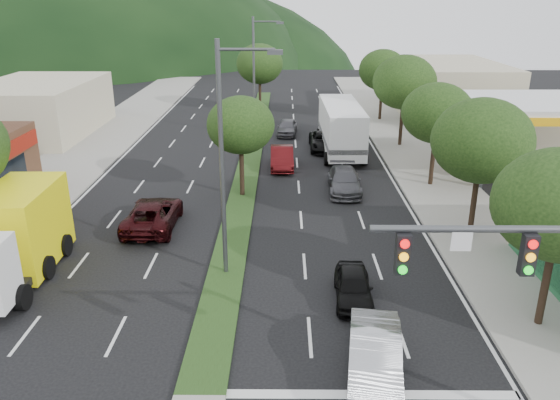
{
  "coord_description": "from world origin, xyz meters",
  "views": [
    {
      "loc": [
        2.56,
        -13.43,
        11.48
      ],
      "look_at": [
        2.37,
        10.77,
        2.44
      ],
      "focal_mm": 35.0,
      "sensor_mm": 36.0,
      "label": 1
    }
  ],
  "objects_px": {
    "tree_med_far": "(260,64)",
    "car_queue_d": "(324,141)",
    "streetlight_near": "(226,151)",
    "tree_r_e": "(383,70)",
    "tree_med_near": "(241,125)",
    "box_truck": "(15,238)",
    "suv_maroon": "(153,214)",
    "car_queue_b": "(344,181)",
    "streetlight_mid": "(256,72)",
    "car_queue_c": "(282,158)",
    "car_queue_a": "(353,286)",
    "traffic_signal": "(545,291)",
    "tree_r_d": "(404,82)",
    "car_queue_e": "(287,127)",
    "motorhome": "(341,127)",
    "tree_r_c": "(437,113)",
    "tree_r_b": "(482,141)",
    "sedan_silver": "(375,356)"
  },
  "relations": [
    {
      "from": "tree_r_e",
      "to": "car_queue_d",
      "type": "distance_m",
      "value": 13.4
    },
    {
      "from": "box_truck",
      "to": "streetlight_mid",
      "type": "bearing_deg",
      "value": -111.84
    },
    {
      "from": "tree_r_c",
      "to": "tree_med_near",
      "type": "bearing_deg",
      "value": -170.54
    },
    {
      "from": "streetlight_near",
      "to": "motorhome",
      "type": "bearing_deg",
      "value": 71.51
    },
    {
      "from": "car_queue_b",
      "to": "car_queue_e",
      "type": "xyz_separation_m",
      "value": [
        -3.51,
        15.0,
        -0.01
      ]
    },
    {
      "from": "tree_r_e",
      "to": "tree_r_b",
      "type": "bearing_deg",
      "value": -90.0
    },
    {
      "from": "tree_r_b",
      "to": "car_queue_e",
      "type": "distance_m",
      "value": 24.16
    },
    {
      "from": "streetlight_near",
      "to": "car_queue_a",
      "type": "relative_size",
      "value": 2.76
    },
    {
      "from": "tree_med_near",
      "to": "streetlight_near",
      "type": "height_order",
      "value": "streetlight_near"
    },
    {
      "from": "tree_med_far",
      "to": "car_queue_d",
      "type": "height_order",
      "value": "tree_med_far"
    },
    {
      "from": "tree_r_d",
      "to": "box_truck",
      "type": "xyz_separation_m",
      "value": [
        -21.0,
        -22.18,
        -3.42
      ]
    },
    {
      "from": "tree_r_e",
      "to": "streetlight_near",
      "type": "height_order",
      "value": "streetlight_near"
    },
    {
      "from": "tree_r_b",
      "to": "car_queue_e",
      "type": "xyz_separation_m",
      "value": [
        -9.18,
        21.92,
        -4.35
      ]
    },
    {
      "from": "car_queue_e",
      "to": "car_queue_b",
      "type": "bearing_deg",
      "value": -71.99
    },
    {
      "from": "tree_r_b",
      "to": "car_queue_d",
      "type": "height_order",
      "value": "tree_r_b"
    },
    {
      "from": "car_queue_c",
      "to": "box_truck",
      "type": "xyz_separation_m",
      "value": [
        -11.4,
        -16.1,
        1.01
      ]
    },
    {
      "from": "suv_maroon",
      "to": "car_queue_b",
      "type": "relative_size",
      "value": 1.12
    },
    {
      "from": "car_queue_e",
      "to": "motorhome",
      "type": "height_order",
      "value": "motorhome"
    },
    {
      "from": "tree_r_c",
      "to": "traffic_signal",
      "type": "bearing_deg",
      "value": -97.85
    },
    {
      "from": "traffic_signal",
      "to": "tree_r_e",
      "type": "bearing_deg",
      "value": 85.91
    },
    {
      "from": "streetlight_near",
      "to": "box_truck",
      "type": "bearing_deg",
      "value": -178.89
    },
    {
      "from": "sedan_silver",
      "to": "car_queue_d",
      "type": "bearing_deg",
      "value": 97.32
    },
    {
      "from": "streetlight_mid",
      "to": "suv_maroon",
      "type": "bearing_deg",
      "value": -102.93
    },
    {
      "from": "tree_med_near",
      "to": "car_queue_b",
      "type": "height_order",
      "value": "tree_med_near"
    },
    {
      "from": "tree_r_b",
      "to": "streetlight_mid",
      "type": "distance_m",
      "value": 24.09
    },
    {
      "from": "suv_maroon",
      "to": "car_queue_e",
      "type": "relative_size",
      "value": 1.34
    },
    {
      "from": "tree_r_e",
      "to": "car_queue_e",
      "type": "xyz_separation_m",
      "value": [
        -9.18,
        -6.08,
        -4.21
      ]
    },
    {
      "from": "tree_r_b",
      "to": "car_queue_a",
      "type": "height_order",
      "value": "tree_r_b"
    },
    {
      "from": "suv_maroon",
      "to": "car_queue_e",
      "type": "height_order",
      "value": "suv_maroon"
    },
    {
      "from": "tree_med_far",
      "to": "streetlight_mid",
      "type": "relative_size",
      "value": 0.69
    },
    {
      "from": "tree_med_near",
      "to": "box_truck",
      "type": "bearing_deg",
      "value": -131.48
    },
    {
      "from": "car_queue_b",
      "to": "car_queue_c",
      "type": "relative_size",
      "value": 1.05
    },
    {
      "from": "tree_med_near",
      "to": "car_queue_e",
      "type": "height_order",
      "value": "tree_med_near"
    },
    {
      "from": "tree_med_near",
      "to": "car_queue_b",
      "type": "relative_size",
      "value": 1.26
    },
    {
      "from": "tree_r_c",
      "to": "tree_r_d",
      "type": "relative_size",
      "value": 0.9
    },
    {
      "from": "car_queue_d",
      "to": "traffic_signal",
      "type": "bearing_deg",
      "value": -84.16
    },
    {
      "from": "tree_r_c",
      "to": "streetlight_mid",
      "type": "xyz_separation_m",
      "value": [
        -11.79,
        13.0,
        0.84
      ]
    },
    {
      "from": "tree_r_e",
      "to": "box_truck",
      "type": "distance_m",
      "value": 38.55
    },
    {
      "from": "car_queue_e",
      "to": "box_truck",
      "type": "bearing_deg",
      "value": -109.52
    },
    {
      "from": "tree_med_far",
      "to": "car_queue_a",
      "type": "distance_m",
      "value": 38.81
    },
    {
      "from": "streetlight_near",
      "to": "tree_r_e",
      "type": "bearing_deg",
      "value": 69.77
    },
    {
      "from": "traffic_signal",
      "to": "car_queue_b",
      "type": "xyz_separation_m",
      "value": [
        -2.7,
        20.46,
        -3.95
      ]
    },
    {
      "from": "car_queue_a",
      "to": "car_queue_d",
      "type": "bearing_deg",
      "value": 91.59
    },
    {
      "from": "tree_med_near",
      "to": "streetlight_mid",
      "type": "bearing_deg",
      "value": 89.22
    },
    {
      "from": "car_queue_c",
      "to": "car_queue_e",
      "type": "bearing_deg",
      "value": 86.5
    },
    {
      "from": "tree_r_b",
      "to": "car_queue_e",
      "type": "relative_size",
      "value": 1.73
    },
    {
      "from": "tree_r_d",
      "to": "traffic_signal",
      "type": "bearing_deg",
      "value": -95.38
    },
    {
      "from": "traffic_signal",
      "to": "car_queue_c",
      "type": "distance_m",
      "value": 26.6
    },
    {
      "from": "tree_med_far",
      "to": "motorhome",
      "type": "xyz_separation_m",
      "value": [
        6.96,
        -15.8,
        -3.01
      ]
    },
    {
      "from": "tree_r_c",
      "to": "tree_r_d",
      "type": "bearing_deg",
      "value": 90.0
    }
  ]
}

